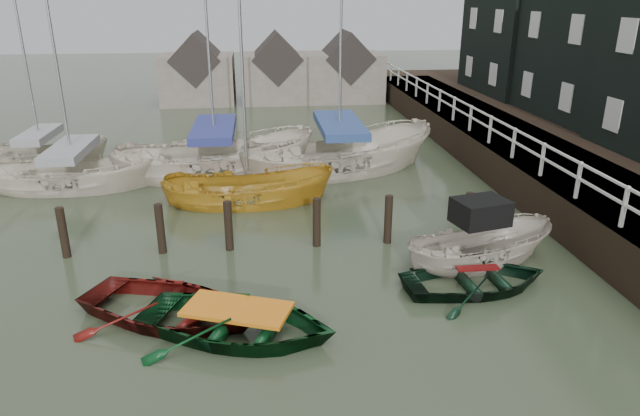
{
  "coord_description": "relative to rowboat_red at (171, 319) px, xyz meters",
  "views": [
    {
      "loc": [
        -0.27,
        -11.42,
        6.58
      ],
      "look_at": [
        1.21,
        2.26,
        1.4
      ],
      "focal_mm": 32.0,
      "sensor_mm": 36.0,
      "label": 1
    }
  ],
  "objects": [
    {
      "name": "ground",
      "position": [
        2.33,
        0.45,
        0.0
      ],
      "size": [
        120.0,
        120.0,
        0.0
      ],
      "primitive_type": "plane",
      "color": "#303C26",
      "rests_on": "ground"
    },
    {
      "name": "pier",
      "position": [
        11.8,
        10.45,
        0.71
      ],
      "size": [
        3.04,
        32.0,
        2.7
      ],
      "color": "black",
      "rests_on": "ground"
    },
    {
      "name": "land_strip",
      "position": [
        17.33,
        10.45,
        0.0
      ],
      "size": [
        14.0,
        38.0,
        1.5
      ],
      "primitive_type": "cube",
      "color": "black",
      "rests_on": "ground"
    },
    {
      "name": "mooring_pilings",
      "position": [
        1.21,
        3.45,
        0.5
      ],
      "size": [
        13.72,
        0.22,
        1.8
      ],
      "color": "black",
      "rests_on": "ground"
    },
    {
      "name": "far_sheds",
      "position": [
        3.16,
        26.45,
        1.86
      ],
      "size": [
        14.0,
        4.08,
        4.39
      ],
      "color": "#665B51",
      "rests_on": "ground"
    },
    {
      "name": "rowboat_red",
      "position": [
        0.0,
        0.0,
        0.0
      ],
      "size": [
        4.93,
        4.39,
        0.84
      ],
      "primitive_type": "imported",
      "rotation": [
        0.0,
        0.0,
        1.12
      ],
      "color": "#55100C",
      "rests_on": "ground"
    },
    {
      "name": "rowboat_green",
      "position": [
        1.47,
        -0.78,
        0.0
      ],
      "size": [
        4.89,
        4.2,
        0.85
      ],
      "primitive_type": "imported",
      "rotation": [
        0.0,
        0.0,
        1.21
      ],
      "color": "black",
      "rests_on": "ground"
    },
    {
      "name": "rowboat_dkgreen",
      "position": [
        7.04,
        0.6,
        0.0
      ],
      "size": [
        3.76,
        2.83,
        0.74
      ],
      "primitive_type": "imported",
      "rotation": [
        0.0,
        0.0,
        1.66
      ],
      "color": "black",
      "rests_on": "ground"
    },
    {
      "name": "motorboat",
      "position": [
        7.59,
        1.89,
        0.1
      ],
      "size": [
        4.45,
        2.55,
        2.5
      ],
      "rotation": [
        0.0,
        0.0,
        1.82
      ],
      "color": "#BEB1A2",
      "rests_on": "ground"
    },
    {
      "name": "sailboat_a",
      "position": [
        -4.61,
        9.41,
        0.07
      ],
      "size": [
        6.18,
        2.36,
        11.69
      ],
      "rotation": [
        0.0,
        0.0,
        1.56
      ],
      "color": "beige",
      "rests_on": "ground"
    },
    {
      "name": "sailboat_b",
      "position": [
        0.34,
        10.64,
        0.06
      ],
      "size": [
        8.09,
        4.04,
        12.81
      ],
      "rotation": [
        0.0,
        0.0,
        1.72
      ],
      "color": "beige",
      "rests_on": "ground"
    },
    {
      "name": "sailboat_c",
      "position": [
        1.6,
        7.24,
        0.02
      ],
      "size": [
        5.77,
        2.3,
        10.64
      ],
      "rotation": [
        0.0,
        0.0,
        1.54
      ],
      "color": "#BD8A23",
      "rests_on": "ground"
    },
    {
      "name": "sailboat_d",
      "position": [
        5.14,
        10.47,
        0.06
      ],
      "size": [
        8.65,
        5.28,
        13.76
      ],
      "rotation": [
        0.0,
        0.0,
        1.87
      ],
      "color": "beige",
      "rests_on": "ground"
    },
    {
      "name": "sailboat_e",
      "position": [
        -6.79,
        12.59,
        0.07
      ],
      "size": [
        5.45,
        2.2,
        10.54
      ],
      "rotation": [
        0.0,
        0.0,
        1.54
      ],
      "color": "beige",
      "rests_on": "ground"
    }
  ]
}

